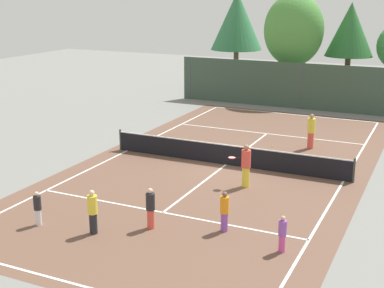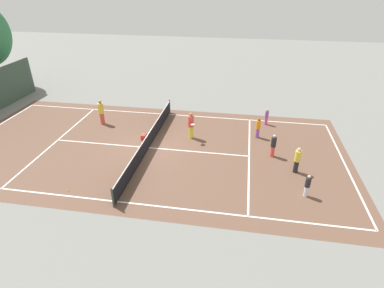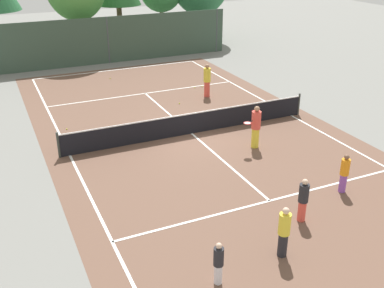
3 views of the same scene
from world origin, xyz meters
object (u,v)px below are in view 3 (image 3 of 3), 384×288
(player_6, at_px, (344,173))
(tennis_ball_4, at_px, (202,86))
(tennis_ball_2, at_px, (195,87))
(ball_crate, at_px, (207,121))
(tennis_ball_3, at_px, (179,103))
(player_0, at_px, (207,80))
(player_2, at_px, (303,200))
(player_3, at_px, (218,263))
(tennis_ball_5, at_px, (184,126))
(tennis_ball_1, at_px, (110,78))
(tennis_ball_0, at_px, (67,129))
(player_5, at_px, (284,232))
(player_4, at_px, (256,126))

(player_6, relative_size, tennis_ball_4, 21.85)
(player_6, height_order, tennis_ball_2, player_6)
(ball_crate, bearing_deg, tennis_ball_3, 90.18)
(tennis_ball_3, bearing_deg, player_0, 15.10)
(player_2, height_order, tennis_ball_2, player_2)
(player_0, distance_m, player_3, 15.14)
(player_3, height_order, tennis_ball_5, player_3)
(player_6, xyz_separation_m, tennis_ball_1, (-3.71, 16.99, -0.71))
(player_0, xyz_separation_m, tennis_ball_4, (0.52, 1.69, -0.91))
(player_6, xyz_separation_m, tennis_ball_0, (-7.77, 9.75, -0.71))
(player_3, xyz_separation_m, tennis_ball_0, (-1.63, 12.07, -0.61))
(tennis_ball_2, relative_size, tennis_ball_5, 1.00)
(player_2, distance_m, player_5, 1.97)
(player_4, distance_m, ball_crate, 3.30)
(player_6, bearing_deg, tennis_ball_2, 88.46)
(tennis_ball_3, bearing_deg, tennis_ball_4, 42.35)
(ball_crate, relative_size, tennis_ball_1, 6.80)
(tennis_ball_3, distance_m, tennis_ball_4, 3.27)
(player_5, relative_size, tennis_ball_1, 23.83)
(player_4, height_order, tennis_ball_1, player_4)
(player_6, relative_size, tennis_ball_1, 21.85)
(player_6, bearing_deg, player_3, -159.24)
(player_0, bearing_deg, tennis_ball_2, 88.62)
(player_3, xyz_separation_m, tennis_ball_4, (6.97, 15.39, -0.61))
(tennis_ball_0, bearing_deg, tennis_ball_2, 22.25)
(player_4, distance_m, player_6, 4.55)
(player_5, distance_m, tennis_ball_4, 15.90)
(ball_crate, height_order, tennis_ball_0, ball_crate)
(tennis_ball_3, bearing_deg, tennis_ball_1, 109.13)
(tennis_ball_2, bearing_deg, player_0, -91.38)
(player_6, xyz_separation_m, tennis_ball_3, (-1.59, 10.86, -0.71))
(ball_crate, distance_m, tennis_ball_1, 9.65)
(player_5, relative_size, tennis_ball_2, 23.83)
(player_6, xyz_separation_m, tennis_ball_5, (-2.65, 7.86, -0.71))
(player_5, xyz_separation_m, tennis_ball_2, (4.32, 15.14, -0.77))
(player_5, height_order, player_6, player_5)
(tennis_ball_2, xyz_separation_m, tennis_ball_3, (-1.94, -2.21, 0.00))
(player_2, bearing_deg, player_5, -142.39)
(ball_crate, distance_m, tennis_ball_4, 5.98)
(player_3, height_order, player_6, player_6)
(player_0, relative_size, player_6, 1.28)
(player_2, distance_m, tennis_ball_4, 14.32)
(player_0, height_order, tennis_ball_4, player_0)
(player_4, xyz_separation_m, ball_crate, (-0.75, 3.12, -0.77))
(player_0, relative_size, player_3, 1.47)
(player_2, xyz_separation_m, player_6, (2.41, 0.87, -0.02))
(player_5, distance_m, tennis_ball_1, 19.08)
(player_4, bearing_deg, player_2, -106.48)
(tennis_ball_2, bearing_deg, player_2, -101.20)
(tennis_ball_2, bearing_deg, player_4, -97.82)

